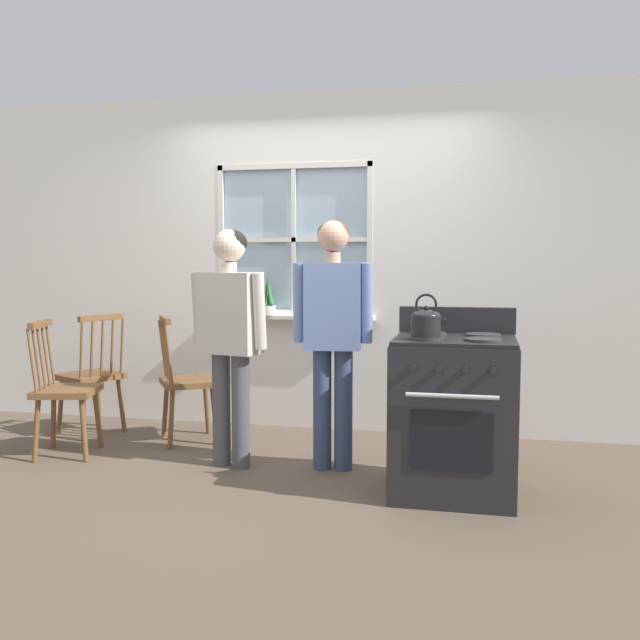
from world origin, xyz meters
TOP-DOWN VIEW (x-y plane):
  - ground_plane at (0.00, 0.00)m, footprint 16.00×16.00m
  - wall_back at (0.02, 1.40)m, footprint 6.40×0.16m
  - chair_by_window at (-0.95, 0.74)m, footprint 0.56×0.57m
  - chair_near_wall at (-1.78, 0.81)m, footprint 0.55×0.56m
  - chair_center_cluster at (-1.64, 0.21)m, footprint 0.49×0.51m
  - person_elderly_left at (-0.40, 0.21)m, footprint 0.56×0.30m
  - person_teen_center at (0.27, 0.29)m, footprint 0.52×0.25m
  - stove at (1.06, -0.04)m, footprint 0.71×0.68m
  - kettle at (0.90, -0.17)m, footprint 0.21×0.17m
  - potted_plant at (-0.48, 1.31)m, footprint 0.13×0.13m

SIDE VIEW (x-z plane):
  - ground_plane at x=0.00m, z-range 0.00..0.00m
  - chair_by_window at x=-0.95m, z-range -0.02..0.93m
  - chair_near_wall at x=-1.78m, z-range -0.02..0.93m
  - chair_center_cluster at x=-1.64m, z-range -0.02..0.93m
  - stove at x=1.06m, z-range -0.07..1.02m
  - person_elderly_left at x=-0.40m, z-range 0.18..1.75m
  - person_teen_center at x=0.27m, z-range 0.17..1.79m
  - kettle at x=0.90m, z-range 0.90..1.15m
  - potted_plant at x=-0.48m, z-range 0.87..1.20m
  - wall_back at x=0.02m, z-range -0.01..2.69m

